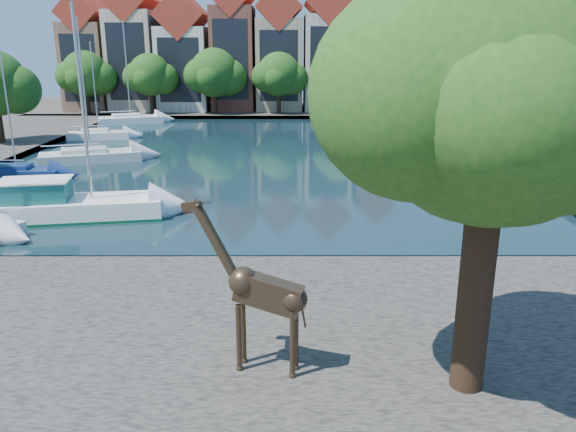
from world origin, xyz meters
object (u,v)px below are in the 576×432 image
giraffe_statue (259,291)px  sailboat_right_a (480,181)px  motorsailer (64,203)px  plane_tree (502,88)px

giraffe_statue → sailboat_right_a: bearing=59.0°
giraffe_statue → motorsailer: bearing=126.0°
giraffe_statue → plane_tree: bearing=-8.3°
sailboat_right_a → plane_tree: bearing=-108.8°
plane_tree → motorsailer: bearing=135.8°
motorsailer → sailboat_right_a: motorsailer is taller
motorsailer → sailboat_right_a: bearing=15.0°
plane_tree → sailboat_right_a: (7.38, 21.72, -7.07)m
giraffe_statue → motorsailer: (-10.69, 14.73, -1.78)m
plane_tree → motorsailer: size_ratio=1.01×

